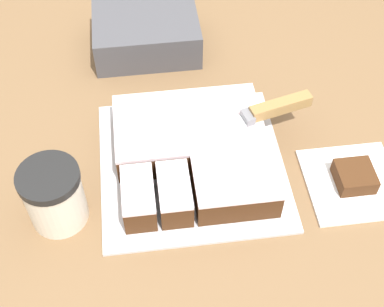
% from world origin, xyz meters
% --- Properties ---
extents(countertop, '(1.40, 1.10, 0.93)m').
position_xyz_m(countertop, '(0.00, 0.00, 0.46)').
color(countertop, brown).
rests_on(countertop, ground_plane).
extents(cake_board, '(0.32, 0.32, 0.01)m').
position_xyz_m(cake_board, '(0.03, -0.03, 0.93)').
color(cake_board, silver).
rests_on(cake_board, countertop).
extents(cake, '(0.26, 0.26, 0.06)m').
position_xyz_m(cake, '(0.04, -0.03, 0.96)').
color(cake, '#472814').
rests_on(cake, cake_board).
extents(knife, '(0.32, 0.10, 0.02)m').
position_xyz_m(knife, '(0.16, 0.01, 1.00)').
color(knife, silver).
rests_on(knife, cake).
extents(coffee_cup, '(0.10, 0.10, 0.11)m').
position_xyz_m(coffee_cup, '(-0.20, -0.11, 0.98)').
color(coffee_cup, beige).
rests_on(coffee_cup, countertop).
extents(paper_napkin, '(0.16, 0.16, 0.01)m').
position_xyz_m(paper_napkin, '(0.30, -0.10, 0.93)').
color(paper_napkin, white).
rests_on(paper_napkin, countertop).
extents(brownie, '(0.06, 0.06, 0.03)m').
position_xyz_m(brownie, '(0.30, -0.10, 0.95)').
color(brownie, '#472814').
rests_on(brownie, paper_napkin).
extents(storage_box, '(0.22, 0.16, 0.08)m').
position_xyz_m(storage_box, '(-0.02, 0.30, 0.97)').
color(storage_box, '#47474C').
rests_on(storage_box, countertop).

